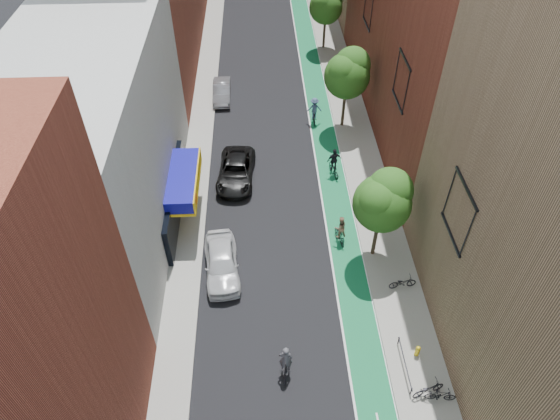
{
  "coord_description": "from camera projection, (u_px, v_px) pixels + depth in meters",
  "views": [
    {
      "loc": [
        -1.14,
        -10.21,
        23.73
      ],
      "look_at": [
        -0.05,
        12.72,
        1.5
      ],
      "focal_mm": 32.0,
      "sensor_mm": 36.0,
      "label": 1
    }
  ],
  "objects": [
    {
      "name": "sidewalk_right",
      "position": [
        349.0,
        112.0,
        42.7
      ],
      "size": [
        3.0,
        68.0,
        0.15
      ],
      "primitive_type": "cube",
      "color": "gray",
      "rests_on": "ground"
    },
    {
      "name": "cyclist_lead",
      "position": [
        286.0,
        365.0,
        24.97
      ],
      "size": [
        0.79,
        1.76,
        2.23
      ],
      "rotation": [
        0.0,
        0.0,
        3.03
      ],
      "color": "black",
      "rests_on": "ground"
    },
    {
      "name": "sidewalk_left",
      "position": [
        203.0,
        116.0,
        42.27
      ],
      "size": [
        2.0,
        68.0,
        0.15
      ],
      "primitive_type": "cube",
      "color": "gray",
      "rests_on": "ground"
    },
    {
      "name": "fire_hydrant",
      "position": [
        417.0,
        351.0,
        25.81
      ],
      "size": [
        0.25,
        0.25,
        0.73
      ],
      "color": "gold",
      "rests_on": "sidewalk_right"
    },
    {
      "name": "cyclist_lane_near",
      "position": [
        340.0,
        231.0,
        31.49
      ],
      "size": [
        0.92,
        1.64,
        1.99
      ],
      "rotation": [
        0.0,
        0.0,
        3.38
      ],
      "color": "black",
      "rests_on": "ground"
    },
    {
      "name": "parked_bike_mid",
      "position": [
        441.0,
        395.0,
        24.01
      ],
      "size": [
        1.54,
        0.59,
        0.9
      ],
      "primitive_type": "imported",
      "rotation": [
        0.0,
        0.0,
        1.46
      ],
      "color": "black",
      "rests_on": "sidewalk_right"
    },
    {
      "name": "parked_bike_near",
      "position": [
        428.0,
        389.0,
        24.25
      ],
      "size": [
        1.8,
        1.06,
        0.89
      ],
      "primitive_type": "imported",
      "rotation": [
        0.0,
        0.0,
        1.86
      ],
      "color": "black",
      "rests_on": "sidewalk_right"
    },
    {
      "name": "cyclist_lane_mid",
      "position": [
        334.0,
        165.0,
        36.32
      ],
      "size": [
        1.14,
        1.92,
        2.17
      ],
      "rotation": [
        0.0,
        0.0,
        3.37
      ],
      "color": "black",
      "rests_on": "ground"
    },
    {
      "name": "building_left_white",
      "position": [
        94.0,
        146.0,
        29.37
      ],
      "size": [
        8.0,
        20.0,
        12.0
      ],
      "primitive_type": "cube",
      "color": "silver",
      "rests_on": "ground"
    },
    {
      "name": "parked_car_white",
      "position": [
        222.0,
        262.0,
        29.67
      ],
      "size": [
        2.47,
        5.1,
        1.68
      ],
      "primitive_type": "imported",
      "rotation": [
        0.0,
        0.0,
        0.1
      ],
      "color": "silver",
      "rests_on": "ground"
    },
    {
      "name": "tree_far",
      "position": [
        326.0,
        4.0,
        48.21
      ],
      "size": [
        3.3,
        3.25,
        6.21
      ],
      "color": "#332619",
      "rests_on": "ground"
    },
    {
      "name": "ground",
      "position": [
        294.0,
        417.0,
        23.87
      ],
      "size": [
        160.0,
        160.0,
        0.0
      ],
      "primitive_type": "plane",
      "color": "black",
      "rests_on": "ground"
    },
    {
      "name": "parked_car_silver",
      "position": [
        222.0,
        91.0,
        43.9
      ],
      "size": [
        1.55,
        4.29,
        1.41
      ],
      "primitive_type": "imported",
      "rotation": [
        0.0,
        0.0,
        0.01
      ],
      "color": "#92949A",
      "rests_on": "ground"
    },
    {
      "name": "cyclist_lane_far",
      "position": [
        314.0,
        111.0,
        41.03
      ],
      "size": [
        1.21,
        1.55,
        2.22
      ],
      "rotation": [
        0.0,
        0.0,
        3.13
      ],
      "color": "black",
      "rests_on": "ground"
    },
    {
      "name": "bike_lane",
      "position": [
        320.0,
        113.0,
        42.66
      ],
      "size": [
        2.0,
        68.0,
        0.01
      ],
      "primitive_type": "cube",
      "color": "#137045",
      "rests_on": "ground"
    },
    {
      "name": "tree_near",
      "position": [
        383.0,
        200.0,
        28.01
      ],
      "size": [
        3.4,
        3.36,
        6.42
      ],
      "color": "#332619",
      "rests_on": "ground"
    },
    {
      "name": "tree_mid",
      "position": [
        348.0,
        72.0,
        37.9
      ],
      "size": [
        3.55,
        3.53,
        6.74
      ],
      "color": "#332619",
      "rests_on": "ground"
    },
    {
      "name": "parked_bike_far",
      "position": [
        403.0,
        282.0,
        28.93
      ],
      "size": [
        1.69,
        0.75,
        0.86
      ],
      "primitive_type": "imported",
      "rotation": [
        0.0,
        0.0,
        1.69
      ],
      "color": "black",
      "rests_on": "sidewalk_right"
    },
    {
      "name": "parked_car_black",
      "position": [
        236.0,
        171.0,
        35.93
      ],
      "size": [
        2.92,
        5.6,
        1.51
      ],
      "primitive_type": "imported",
      "rotation": [
        0.0,
        0.0,
        -0.08
      ],
      "color": "black",
      "rests_on": "ground"
    }
  ]
}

